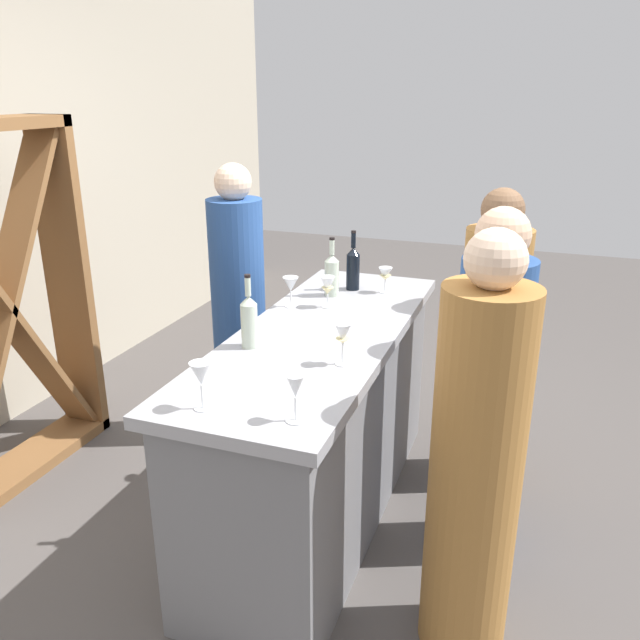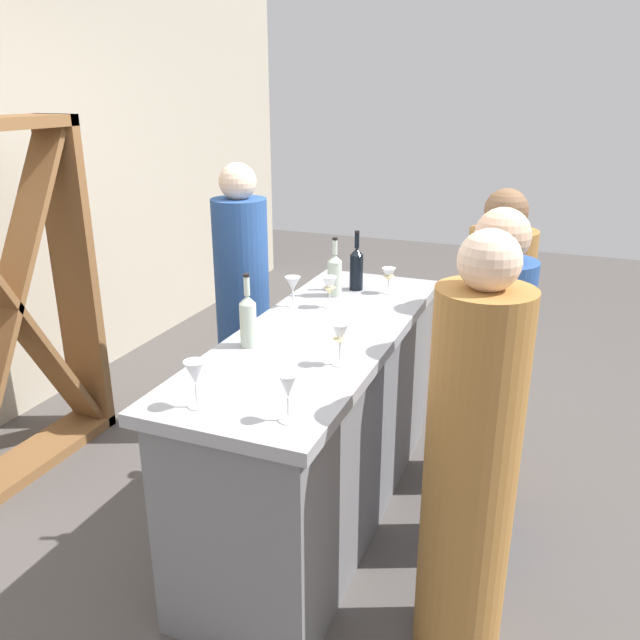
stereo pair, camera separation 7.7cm
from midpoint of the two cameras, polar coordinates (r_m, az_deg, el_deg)
name	(u,v)px [view 1 (the left image)]	position (r m, az deg, el deg)	size (l,w,h in m)	color
ground_plane	(320,511)	(3.31, -0.70, -16.59)	(12.00, 12.00, 0.00)	#4C4744
bar_counter	(320,425)	(3.05, -0.74, -9.29)	(1.93, 0.68, 0.96)	slate
wine_rack	(0,309)	(3.63, -27.02, 0.86)	(1.07, 0.28, 1.84)	brown
wine_bottle_leftmost_clear_pale	(249,320)	(2.65, -7.13, 0.00)	(0.07, 0.07, 0.31)	#B7C6B2
wine_bottle_second_left_clear_pale	(332,274)	(3.30, 0.38, 4.12)	(0.07, 0.07, 0.31)	#B7C6B2
wine_bottle_center_near_black	(353,267)	(3.41, 2.29, 4.68)	(0.07, 0.07, 0.32)	black
wine_glass_near_left	(343,336)	(2.47, 1.13, -1.43)	(0.07, 0.07, 0.17)	white
wine_glass_near_center	(295,389)	(2.06, -3.29, -6.13)	(0.07, 0.07, 0.16)	white
wine_glass_near_right	(385,275)	(3.37, 5.16, 3.97)	(0.07, 0.07, 0.14)	white
wine_glass_far_left	(328,287)	(3.13, -0.04, 2.92)	(0.07, 0.07, 0.15)	white
wine_glass_far_center	(201,375)	(2.17, -11.53, -4.83)	(0.07, 0.07, 0.17)	white
wine_glass_far_right	(291,285)	(3.14, -3.32, 3.11)	(0.08, 0.08, 0.15)	white
person_left_guest	(487,399)	(2.82, 13.80, -6.83)	(0.31, 0.31, 1.55)	#284C8C
person_center_guest	(476,469)	(2.32, 12.67, -12.79)	(0.34, 0.34, 1.58)	#9E6B33
person_right_guest	(489,352)	(3.35, 14.11, -2.75)	(0.35, 0.35, 1.54)	#9E6B33
person_server_behind	(239,314)	(3.71, -7.79, 0.49)	(0.40, 0.40, 1.60)	#284C8C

